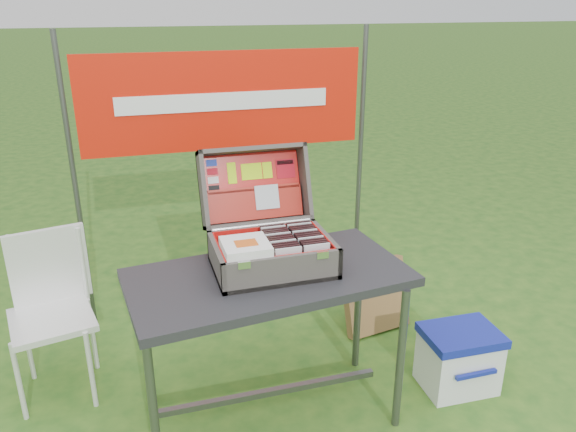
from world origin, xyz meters
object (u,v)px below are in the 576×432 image
object	(u,v)px
suitcase	(268,216)
cardboard_box	(375,296)
chair	(52,322)
table	(270,347)
cooler	(459,359)

from	to	relation	value
suitcase	cardboard_box	distance (m)	1.16
suitcase	chair	xyz separation A→B (m)	(-0.98, 0.35, -0.56)
table	suitcase	size ratio (longest dim) A/B	2.28
table	chair	world-z (taller)	chair
suitcase	chair	size ratio (longest dim) A/B	0.65
cooler	cardboard_box	world-z (taller)	cardboard_box
cooler	cardboard_box	size ratio (longest dim) A/B	0.87
table	chair	size ratio (longest dim) A/B	1.47
cooler	suitcase	bearing A→B (deg)	171.25
table	suitcase	bearing A→B (deg)	67.59
suitcase	cardboard_box	xyz separation A→B (m)	(0.76, 0.45, -0.76)
table	cardboard_box	world-z (taller)	table
chair	cardboard_box	distance (m)	1.75
cooler	table	bearing A→B (deg)	177.32
cooler	chair	world-z (taller)	chair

